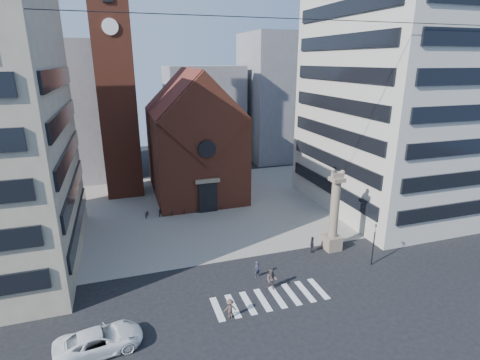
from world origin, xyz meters
The scene contains 23 objects.
ground centered at (0.00, 0.00, 0.00)m, with size 120.00×120.00×0.00m, color black.
piazza centered at (0.00, 19.00, 0.03)m, with size 46.00×30.00×0.05m, color gray.
zebra_crossing centered at (0.55, -3.00, 0.01)m, with size 10.20×3.20×0.01m, color white, non-canonical shape.
church centered at (0.00, 25.04, 7.98)m, with size 12.00×16.65×18.00m.
campanile centered at (-10.00, 28.00, 15.74)m, with size 5.50×5.50×31.20m.
building_right centered at (24.00, 12.00, 16.00)m, with size 18.00×22.00×32.00m, color #B8B3A6.
bg_block_left centered at (-20.00, 40.00, 11.00)m, with size 16.00×14.00×22.00m, color gray.
bg_block_mid centered at (6.00, 45.00, 9.00)m, with size 14.00×12.00×18.00m, color gray.
bg_block_right centered at (22.00, 42.00, 12.00)m, with size 16.00×14.00×24.00m, color gray.
lion_column centered at (10.01, 3.00, 3.46)m, with size 1.63×1.60×8.68m.
traffic_light centered at (12.00, -1.00, 2.29)m, with size 0.13×0.16×4.30m.
white_car centered at (-12.76, -4.85, 0.80)m, with size 2.66×5.77×1.60m, color white.
pedestrian_0 centered at (0.68, 0.41, 0.79)m, with size 0.58×0.38×1.58m, color #323144.
pedestrian_1 centered at (1.16, -1.81, 0.98)m, with size 0.95×0.74×1.96m, color #564745.
pedestrian_2 centered at (7.67, 3.00, 0.87)m, with size 1.02×0.43×1.75m, color #23232A.
pedestrian_3 centered at (-3.31, -4.26, 0.79)m, with size 1.02×0.58×1.57m, color brown.
scooter_0 centered at (-7.81, 17.49, 0.51)m, with size 0.62×1.76×0.93m, color black.
scooter_1 centered at (-6.20, 17.49, 0.56)m, with size 0.48×1.71×1.03m, color black.
scooter_2 centered at (-4.58, 17.49, 0.51)m, with size 0.62×1.76×0.93m, color black.
scooter_3 centered at (-2.97, 17.49, 0.56)m, with size 0.48×1.71×1.03m, color black.
scooter_4 centered at (-1.35, 17.49, 0.51)m, with size 0.62×1.76×0.93m, color black.
scooter_5 centered at (0.26, 17.49, 0.56)m, with size 0.48×1.71×1.03m, color black.
scooter_6 centered at (1.88, 17.49, 0.51)m, with size 0.62×1.76×0.93m, color black.
Camera 1 is at (-10.10, -27.63, 18.96)m, focal length 28.00 mm.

